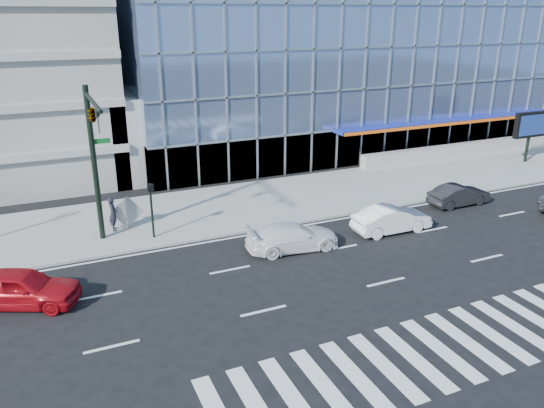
{
  "coord_description": "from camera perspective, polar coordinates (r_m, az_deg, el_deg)",
  "views": [
    {
      "loc": [
        -13.35,
        -21.26,
        11.42
      ],
      "look_at": [
        -2.49,
        3.0,
        1.79
      ],
      "focal_mm": 35.0,
      "sensor_mm": 36.0,
      "label": 1
    }
  ],
  "objects": [
    {
      "name": "dark_sedan",
      "position": [
        35.14,
        19.48,
        0.92
      ],
      "size": [
        4.07,
        1.46,
        1.34
      ],
      "primitive_type": "imported",
      "rotation": [
        0.0,
        0.0,
        1.58
      ],
      "color": "black",
      "rests_on": "ground"
    },
    {
      "name": "red_sedan",
      "position": [
        24.27,
        -25.36,
        -8.15
      ],
      "size": [
        5.02,
        3.66,
        1.59
      ],
      "primitive_type": "imported",
      "rotation": [
        0.0,
        0.0,
        1.14
      ],
      "color": "#AF0D17",
      "rests_on": "ground"
    },
    {
      "name": "ramp_block",
      "position": [
        40.82,
        -13.32,
        7.47
      ],
      "size": [
        6.0,
        8.0,
        6.0
      ],
      "primitive_type": "cube",
      "color": "gray",
      "rests_on": "ground"
    },
    {
      "name": "pedestrian",
      "position": [
        30.11,
        -16.73,
        -1.03
      ],
      "size": [
        0.52,
        0.73,
        1.89
      ],
      "primitive_type": "imported",
      "rotation": [
        0.0,
        0.0,
        1.47
      ],
      "color": "black",
      "rests_on": "sidewalk"
    },
    {
      "name": "ground",
      "position": [
        27.58,
        7.32,
        -4.73
      ],
      "size": [
        160.0,
        160.0,
        0.0
      ],
      "primitive_type": "plane",
      "color": "black",
      "rests_on": "ground"
    },
    {
      "name": "theatre_building",
      "position": [
        54.74,
        6.17,
        15.7
      ],
      "size": [
        42.0,
        26.0,
        15.0
      ],
      "primitive_type": "cube",
      "color": "#677FAD",
      "rests_on": "ground"
    },
    {
      "name": "marquee_sign",
      "position": [
        46.64,
        26.07,
        7.59
      ],
      "size": [
        3.2,
        0.43,
        4.0
      ],
      "color": "black",
      "rests_on": "sidewalk"
    },
    {
      "name": "traffic_signal",
      "position": [
        26.47,
        -18.67,
        7.41
      ],
      "size": [
        1.14,
        5.74,
        8.0
      ],
      "color": "black",
      "rests_on": "sidewalk"
    },
    {
      "name": "white_sedan",
      "position": [
        29.83,
        12.73,
        -1.6
      ],
      "size": [
        4.46,
        1.64,
        1.46
      ],
      "primitive_type": "imported",
      "rotation": [
        0.0,
        0.0,
        1.55
      ],
      "color": "white",
      "rests_on": "ground"
    },
    {
      "name": "sidewalk",
      "position": [
        34.11,
        0.39,
        0.48
      ],
      "size": [
        120.0,
        8.0,
        0.15
      ],
      "primitive_type": "cube",
      "color": "gray",
      "rests_on": "ground"
    },
    {
      "name": "ped_signal_post",
      "position": [
        28.22,
        -12.85,
        0.19
      ],
      "size": [
        0.3,
        0.33,
        3.0
      ],
      "color": "black",
      "rests_on": "sidewalk"
    },
    {
      "name": "tilted_panel",
      "position": [
        30.27,
        -15.32,
        -0.84
      ],
      "size": [
        1.83,
        0.08,
        1.83
      ],
      "primitive_type": "cube",
      "rotation": [
        0.0,
        0.89,
        -0.01
      ],
      "color": "gray",
      "rests_on": "sidewalk"
    },
    {
      "name": "retaining_wall",
      "position": [
        50.9,
        24.1,
        5.96
      ],
      "size": [
        30.0,
        0.8,
        1.0
      ],
      "primitive_type": "cube",
      "color": "gray",
      "rests_on": "sidewalk"
    },
    {
      "name": "white_suv",
      "position": [
        26.97,
        2.22,
        -3.54
      ],
      "size": [
        4.94,
        2.34,
        1.39
      ],
      "primitive_type": "imported",
      "rotation": [
        0.0,
        0.0,
        1.49
      ],
      "color": "white",
      "rests_on": "ground"
    }
  ]
}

